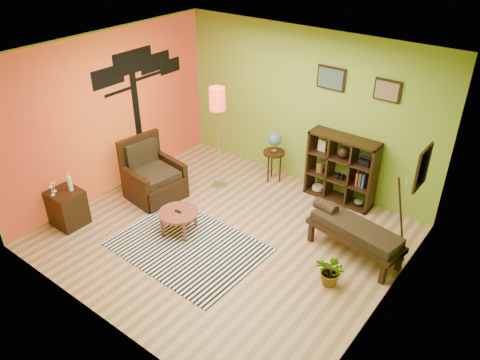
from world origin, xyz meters
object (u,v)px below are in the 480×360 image
Objects in this scene: armchair at (152,179)px; globe_table at (274,145)px; side_cabinet at (67,207)px; floor_lamp at (217,108)px; bench at (353,230)px; coffee_table at (178,215)px; potted_plant at (331,274)px; cube_shelf at (342,169)px.

armchair is 1.08× the size of globe_table.
side_cabinet is at bearing -106.80° from armchair.
floor_lamp is 3.00m from bench.
coffee_table is at bearing -74.84° from floor_lamp.
globe_table is at bearing 50.99° from armchair.
armchair is at bearing 155.36° from coffee_table.
bench is 0.81m from potted_plant.
armchair is 1.70m from floor_lamp.
potted_plant is at bearing -1.91° from armchair.
coffee_table is at bearing -24.64° from armchair.
potted_plant is (0.91, -1.99, -0.42)m from cube_shelf.
armchair reaches higher than coffee_table.
potted_plant is at bearing -20.43° from floor_lamp.
cube_shelf is at bearing 25.53° from floor_lamp.
cube_shelf reaches higher than armchair.
globe_table is (0.26, 2.24, 0.41)m from coffee_table.
side_cabinet reaches higher than coffee_table.
floor_lamp is at bearing 105.16° from coffee_table.
bench is at bearing 26.16° from coffee_table.
bench is (2.77, -0.30, -1.10)m from floor_lamp.
coffee_table is 0.51× the size of cube_shelf.
floor_lamp is (1.17, 2.38, 1.22)m from side_cabinet.
cube_shelf reaches higher than bench.
cube_shelf is 2.23m from potted_plant.
side_cabinet is 0.76× the size of cube_shelf.
armchair is 2.26m from globe_table.
armchair is (-1.13, 0.52, -0.01)m from coffee_table.
coffee_table is at bearing -153.84° from bench.
coffee_table is 1.36× the size of potted_plant.
coffee_table is 2.86m from cube_shelf.
armchair is at bearing -169.55° from bench.
floor_lamp is 1.93× the size of globe_table.
floor_lamp is 1.26× the size of bench.
coffee_table reaches higher than potted_plant.
coffee_table is at bearing -96.68° from globe_table.
globe_table is (1.40, 1.72, 0.42)m from armchair.
cube_shelf is (1.94, 0.93, -0.93)m from floor_lamp.
armchair is 3.57m from bench.
globe_table reaches higher than coffee_table.
floor_lamp is at bearing 159.57° from potted_plant.
armchair is at bearing 178.09° from potted_plant.
armchair is 3.28m from cube_shelf.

